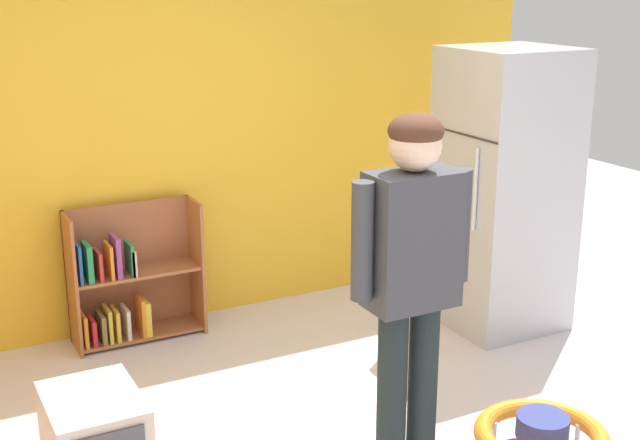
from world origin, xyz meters
TOP-DOWN VIEW (x-y plane):
  - back_wall at (0.00, 2.33)m, footprint 5.20×0.06m
  - refrigerator at (1.75, 1.27)m, footprint 0.73×0.68m
  - bookshelf at (-0.45, 2.14)m, footprint 0.80×0.28m
  - standing_person at (0.21, 0.01)m, footprint 0.57×0.23m
  - pet_carrier at (-0.98, 0.80)m, footprint 0.42×0.55m

SIDE VIEW (x-z plane):
  - pet_carrier at x=-0.98m, z-range 0.00..0.36m
  - bookshelf at x=-0.45m, z-range -0.06..0.79m
  - refrigerator at x=1.75m, z-range 0.00..1.78m
  - standing_person at x=0.21m, z-range 0.18..1.86m
  - back_wall at x=0.00m, z-range 0.00..2.70m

